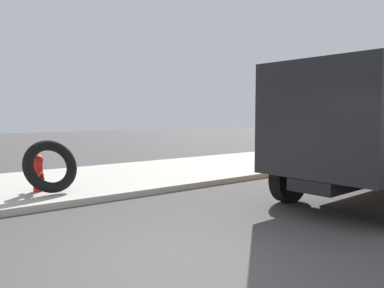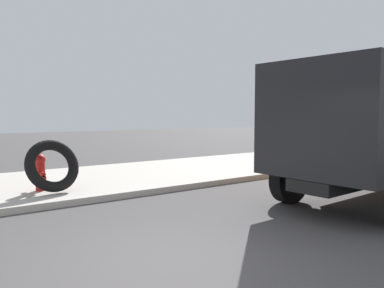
% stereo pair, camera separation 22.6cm
% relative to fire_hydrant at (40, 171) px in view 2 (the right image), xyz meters
% --- Properties ---
extents(ground_plane, '(80.00, 80.00, 0.00)m').
position_rel_fire_hydrant_xyz_m(ground_plane, '(0.19, -5.40, -0.62)').
color(ground_plane, '#423F3F').
extents(sidewalk_curb, '(36.00, 5.00, 0.15)m').
position_rel_fire_hydrant_xyz_m(sidewalk_curb, '(0.19, 1.10, -0.55)').
color(sidewalk_curb, '#ADA89E').
rests_on(sidewalk_curb, ground).
extents(fire_hydrant, '(0.27, 0.60, 0.89)m').
position_rel_fire_hydrant_xyz_m(fire_hydrant, '(0.00, 0.00, 0.00)').
color(fire_hydrant, red).
rests_on(fire_hydrant, sidewalk_curb).
extents(loose_tire, '(1.37, 0.90, 1.27)m').
position_rel_fire_hydrant_xyz_m(loose_tire, '(0.18, -0.39, 0.16)').
color(loose_tire, black).
rests_on(loose_tire, sidewalk_curb).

